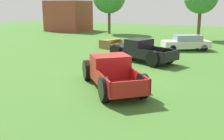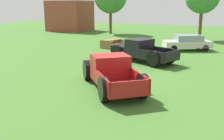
{
  "view_description": "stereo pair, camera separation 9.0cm",
  "coord_description": "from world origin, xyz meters",
  "px_view_note": "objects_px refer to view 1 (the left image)",
  "views": [
    {
      "loc": [
        5.23,
        -11.84,
        3.9
      ],
      "look_at": [
        0.14,
        -0.78,
        0.9
      ],
      "focal_mm": 43.08,
      "sensor_mm": 36.0,
      "label": 1
    },
    {
      "loc": [
        5.31,
        -11.8,
        3.9
      ],
      "look_at": [
        0.14,
        -0.78,
        0.9
      ],
      "focal_mm": 43.08,
      "sensor_mm": 36.0,
      "label": 2
    }
  ],
  "objects_px": {
    "picnic_table": "(111,43)",
    "sedan_distant_a": "(186,42)",
    "pickup_truck_foreground": "(110,71)",
    "pickup_truck_behind_left": "(138,50)"
  },
  "relations": [
    {
      "from": "picnic_table",
      "to": "sedan_distant_a",
      "type": "bearing_deg",
      "value": 14.03
    },
    {
      "from": "pickup_truck_foreground",
      "to": "pickup_truck_behind_left",
      "type": "relative_size",
      "value": 0.93
    },
    {
      "from": "sedan_distant_a",
      "to": "picnic_table",
      "type": "distance_m",
      "value": 6.62
    },
    {
      "from": "pickup_truck_behind_left",
      "to": "sedan_distant_a",
      "type": "height_order",
      "value": "pickup_truck_behind_left"
    },
    {
      "from": "sedan_distant_a",
      "to": "picnic_table",
      "type": "bearing_deg",
      "value": -165.97
    },
    {
      "from": "pickup_truck_foreground",
      "to": "sedan_distant_a",
      "type": "bearing_deg",
      "value": 82.87
    },
    {
      "from": "pickup_truck_behind_left",
      "to": "picnic_table",
      "type": "distance_m",
      "value": 5.96
    },
    {
      "from": "pickup_truck_foreground",
      "to": "picnic_table",
      "type": "bearing_deg",
      "value": 114.74
    },
    {
      "from": "sedan_distant_a",
      "to": "picnic_table",
      "type": "relative_size",
      "value": 1.98
    },
    {
      "from": "pickup_truck_behind_left",
      "to": "picnic_table",
      "type": "xyz_separation_m",
      "value": [
        -4.11,
        4.3,
        -0.24
      ]
    }
  ]
}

